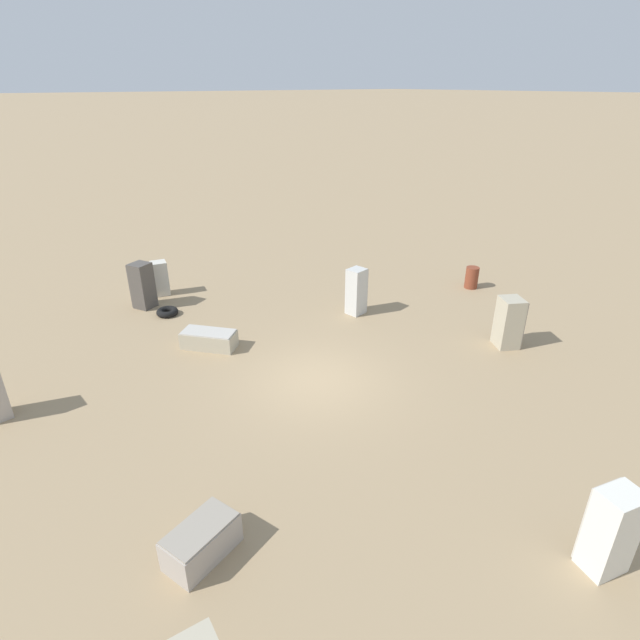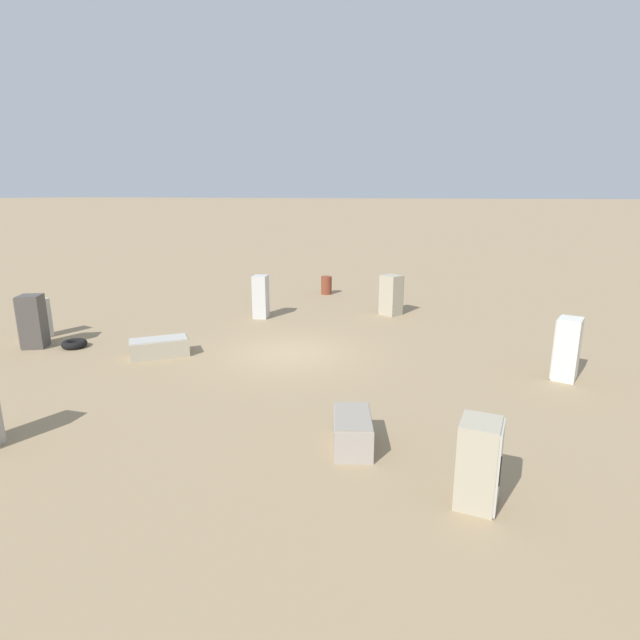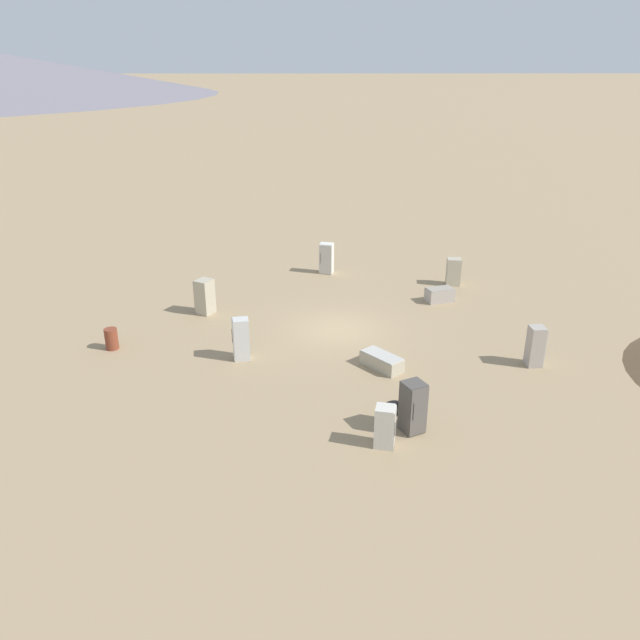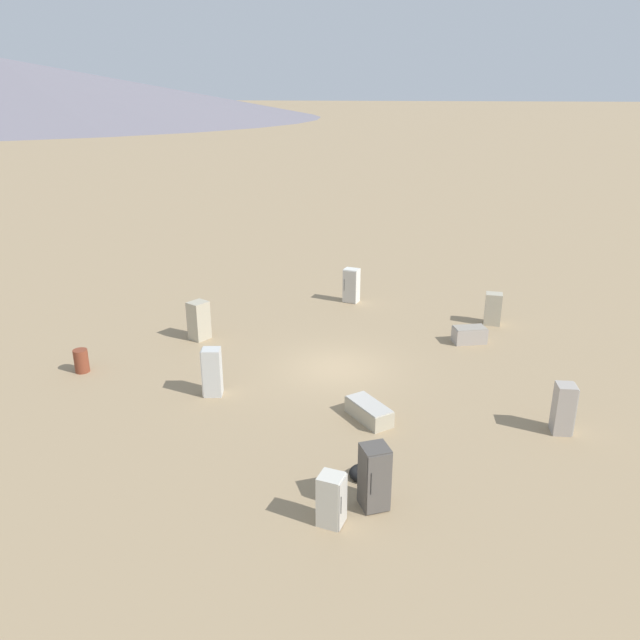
{
  "view_description": "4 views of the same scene",
  "coord_description": "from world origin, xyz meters",
  "px_view_note": "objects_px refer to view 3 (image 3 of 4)",
  "views": [
    {
      "loc": [
        -10.39,
        7.77,
        8.25
      ],
      "look_at": [
        0.67,
        -0.63,
        1.61
      ],
      "focal_mm": 28.0,
      "sensor_mm": 36.0,
      "label": 1
    },
    {
      "loc": [
        -6.1,
        14.77,
        5.22
      ],
      "look_at": [
        -1.08,
        0.02,
        1.24
      ],
      "focal_mm": 28.0,
      "sensor_mm": 36.0,
      "label": 2
    },
    {
      "loc": [
        26.89,
        -1.14,
        11.86
      ],
      "look_at": [
        1.3,
        -0.85,
        1.05
      ],
      "focal_mm": 35.0,
      "sensor_mm": 36.0,
      "label": 3
    },
    {
      "loc": [
        22.84,
        3.04,
        10.74
      ],
      "look_at": [
        -0.89,
        -0.81,
        1.71
      ],
      "focal_mm": 35.0,
      "sensor_mm": 36.0,
      "label": 4
    }
  ],
  "objects_px": {
    "rusty_barrel": "(111,339)",
    "discarded_fridge_8": "(413,407)",
    "discarded_fridge_7": "(385,427)",
    "discarded_fridge_6": "(382,361)",
    "discarded_fridge_1": "(205,297)",
    "discarded_fridge_3": "(536,346)",
    "discarded_fridge_2": "(241,339)",
    "discarded_fridge_5": "(326,258)",
    "discarded_fridge_4": "(453,272)",
    "scrap_tire": "(395,408)",
    "discarded_fridge_0": "(440,295)"
  },
  "relations": [
    {
      "from": "scrap_tire",
      "to": "rusty_barrel",
      "type": "height_order",
      "value": "rusty_barrel"
    },
    {
      "from": "discarded_fridge_4",
      "to": "discarded_fridge_7",
      "type": "relative_size",
      "value": 1.06
    },
    {
      "from": "discarded_fridge_0",
      "to": "discarded_fridge_8",
      "type": "xyz_separation_m",
      "value": [
        12.3,
        -3.27,
        0.56
      ]
    },
    {
      "from": "discarded_fridge_5",
      "to": "rusty_barrel",
      "type": "height_order",
      "value": "discarded_fridge_5"
    },
    {
      "from": "discarded_fridge_7",
      "to": "discarded_fridge_4",
      "type": "bearing_deg",
      "value": 173.39
    },
    {
      "from": "discarded_fridge_2",
      "to": "discarded_fridge_5",
      "type": "height_order",
      "value": "discarded_fridge_2"
    },
    {
      "from": "discarded_fridge_2",
      "to": "discarded_fridge_4",
      "type": "bearing_deg",
      "value": -59.51
    },
    {
      "from": "discarded_fridge_0",
      "to": "scrap_tire",
      "type": "bearing_deg",
      "value": 143.71
    },
    {
      "from": "discarded_fridge_7",
      "to": "discarded_fridge_1",
      "type": "bearing_deg",
      "value": -133.74
    },
    {
      "from": "discarded_fridge_6",
      "to": "discarded_fridge_8",
      "type": "relative_size",
      "value": 1.04
    },
    {
      "from": "discarded_fridge_2",
      "to": "discarded_fridge_3",
      "type": "height_order",
      "value": "discarded_fridge_2"
    },
    {
      "from": "discarded_fridge_3",
      "to": "discarded_fridge_6",
      "type": "bearing_deg",
      "value": -92.05
    },
    {
      "from": "discarded_fridge_3",
      "to": "discarded_fridge_7",
      "type": "relative_size",
      "value": 1.19
    },
    {
      "from": "discarded_fridge_5",
      "to": "discarded_fridge_1",
      "type": "bearing_deg",
      "value": 59.88
    },
    {
      "from": "discarded_fridge_1",
      "to": "discarded_fridge_3",
      "type": "relative_size",
      "value": 1.01
    },
    {
      "from": "discarded_fridge_4",
      "to": "discarded_fridge_2",
      "type": "bearing_deg",
      "value": -134.74
    },
    {
      "from": "discarded_fridge_2",
      "to": "discarded_fridge_6",
      "type": "xyz_separation_m",
      "value": [
        0.91,
        5.87,
        -0.61
      ]
    },
    {
      "from": "rusty_barrel",
      "to": "discarded_fridge_8",
      "type": "bearing_deg",
      "value": 61.38
    },
    {
      "from": "discarded_fridge_7",
      "to": "rusty_barrel",
      "type": "relative_size",
      "value": 1.53
    },
    {
      "from": "discarded_fridge_6",
      "to": "rusty_barrel",
      "type": "xyz_separation_m",
      "value": [
        -1.96,
        -11.68,
        0.17
      ]
    },
    {
      "from": "discarded_fridge_0",
      "to": "discarded_fridge_6",
      "type": "height_order",
      "value": "discarded_fridge_0"
    },
    {
      "from": "discarded_fridge_0",
      "to": "discarded_fridge_7",
      "type": "relative_size",
      "value": 1.1
    },
    {
      "from": "discarded_fridge_8",
      "to": "scrap_tire",
      "type": "bearing_deg",
      "value": -98.53
    },
    {
      "from": "discarded_fridge_6",
      "to": "discarded_fridge_8",
      "type": "bearing_deg",
      "value": -123.68
    },
    {
      "from": "discarded_fridge_1",
      "to": "discarded_fridge_4",
      "type": "height_order",
      "value": "discarded_fridge_1"
    },
    {
      "from": "scrap_tire",
      "to": "discarded_fridge_4",
      "type": "bearing_deg",
      "value": 160.12
    },
    {
      "from": "discarded_fridge_3",
      "to": "discarded_fridge_4",
      "type": "relative_size",
      "value": 1.12
    },
    {
      "from": "discarded_fridge_7",
      "to": "discarded_fridge_6",
      "type": "bearing_deg",
      "value": -172.23
    },
    {
      "from": "discarded_fridge_0",
      "to": "discarded_fridge_7",
      "type": "bearing_deg",
      "value": 144.12
    },
    {
      "from": "discarded_fridge_7",
      "to": "rusty_barrel",
      "type": "height_order",
      "value": "discarded_fridge_7"
    },
    {
      "from": "discarded_fridge_0",
      "to": "discarded_fridge_4",
      "type": "height_order",
      "value": "discarded_fridge_4"
    },
    {
      "from": "discarded_fridge_4",
      "to": "scrap_tire",
      "type": "distance_m",
      "value": 14.43
    },
    {
      "from": "discarded_fridge_1",
      "to": "discarded_fridge_8",
      "type": "xyz_separation_m",
      "value": [
        10.8,
        8.77,
        0.05
      ]
    },
    {
      "from": "discarded_fridge_2",
      "to": "discarded_fridge_0",
      "type": "bearing_deg",
      "value": -65.14
    },
    {
      "from": "discarded_fridge_2",
      "to": "discarded_fridge_5",
      "type": "relative_size",
      "value": 1.02
    },
    {
      "from": "discarded_fridge_2",
      "to": "discarded_fridge_3",
      "type": "relative_size",
      "value": 1.06
    },
    {
      "from": "discarded_fridge_1",
      "to": "discarded_fridge_3",
      "type": "xyz_separation_m",
      "value": [
        5.92,
        14.57,
        -0.01
      ]
    },
    {
      "from": "discarded_fridge_1",
      "to": "rusty_barrel",
      "type": "distance_m",
      "value": 5.4
    },
    {
      "from": "discarded_fridge_1",
      "to": "discarded_fridge_2",
      "type": "xyz_separation_m",
      "value": [
        5.18,
        2.35,
        0.04
      ]
    },
    {
      "from": "discarded_fridge_1",
      "to": "discarded_fridge_8",
      "type": "bearing_deg",
      "value": -111.43
    },
    {
      "from": "discarded_fridge_8",
      "to": "discarded_fridge_7",
      "type": "bearing_deg",
      "value": 14.46
    },
    {
      "from": "discarded_fridge_8",
      "to": "discarded_fridge_3",
      "type": "bearing_deg",
      "value": -165.99
    },
    {
      "from": "discarded_fridge_8",
      "to": "rusty_barrel",
      "type": "distance_m",
      "value": 13.94
    },
    {
      "from": "discarded_fridge_0",
      "to": "discarded_fridge_3",
      "type": "bearing_deg",
      "value": -178.98
    },
    {
      "from": "discarded_fridge_3",
      "to": "rusty_barrel",
      "type": "xyz_separation_m",
      "value": [
        -1.79,
        -18.03,
        -0.39
      ]
    },
    {
      "from": "discarded_fridge_1",
      "to": "discarded_fridge_3",
      "type": "bearing_deg",
      "value": -82.61
    },
    {
      "from": "discarded_fridge_1",
      "to": "rusty_barrel",
      "type": "xyz_separation_m",
      "value": [
        4.12,
        -3.46,
        -0.4
      ]
    },
    {
      "from": "discarded_fridge_1",
      "to": "discarded_fridge_8",
      "type": "height_order",
      "value": "discarded_fridge_8"
    },
    {
      "from": "discarded_fridge_2",
      "to": "discarded_fridge_3",
      "type": "bearing_deg",
      "value": -103.19
    },
    {
      "from": "discarded_fridge_4",
      "to": "scrap_tire",
      "type": "relative_size",
      "value": 1.84
    }
  ]
}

